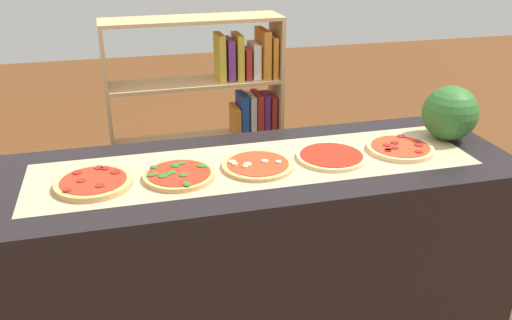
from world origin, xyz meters
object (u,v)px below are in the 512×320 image
Objects in this scene: pizza_pepperoni_4 at (400,148)px; watermelon at (450,113)px; pizza_plain_3 at (331,157)px; pizza_pepperoni_0 at (94,183)px; bookshelf at (223,139)px; pizza_spinach_1 at (179,175)px; pizza_mushroom_2 at (258,165)px.

pizza_pepperoni_4 is 1.15× the size of watermelon.
pizza_pepperoni_4 reaches higher than pizza_plain_3.
bookshelf reaches higher than pizza_pepperoni_0.
pizza_spinach_1 reaches higher than pizza_plain_3.
pizza_pepperoni_0 reaches higher than pizza_pepperoni_4.
watermelon is (0.26, 0.08, 0.10)m from pizza_pepperoni_4.
pizza_plain_3 is 1.03× the size of pizza_pepperoni_4.
pizza_pepperoni_0 is 0.99× the size of pizza_plain_3.
pizza_pepperoni_0 is 0.30m from pizza_spinach_1.
pizza_spinach_1 and pizza_pepperoni_4 have the same top height.
pizza_spinach_1 is 1.18m from watermelon.
bookshelf is at bearing 133.11° from watermelon.
pizza_pepperoni_0 is 0.91m from pizza_plain_3.
pizza_pepperoni_0 is 0.61m from pizza_mushroom_2.
watermelon is (1.18, 0.10, 0.11)m from pizza_spinach_1.
pizza_spinach_1 reaches higher than pizza_mushroom_2.
bookshelf is at bearing 55.94° from pizza_pepperoni_0.
pizza_pepperoni_0 reaches higher than pizza_plain_3.
bookshelf reaches higher than pizza_pepperoni_4.
watermelon is at bearing 3.58° from pizza_pepperoni_0.
bookshelf is (0.66, 0.97, -0.27)m from pizza_pepperoni_0.
bookshelf is (0.05, 0.96, -0.27)m from pizza_mushroom_2.
pizza_spinach_1 is at bearing -177.20° from pizza_mushroom_2.
pizza_plain_3 is 0.58m from watermelon.
pizza_mushroom_2 is at bearing -174.35° from watermelon.
pizza_spinach_1 is 1.13× the size of watermelon.
pizza_plain_3 is 1.19× the size of watermelon.
watermelon is (1.48, 0.09, 0.10)m from pizza_pepperoni_0.
pizza_plain_3 is at bearing -172.05° from watermelon.
pizza_spinach_1 is 0.30m from pizza_mushroom_2.
pizza_plain_3 is at bearing 0.84° from pizza_pepperoni_0.
pizza_plain_3 is 1.03m from bookshelf.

